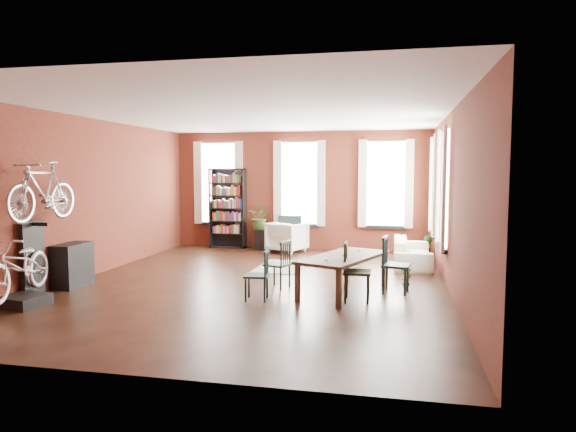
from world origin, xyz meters
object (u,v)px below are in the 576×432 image
(dining_chair_c, at_px, (357,272))
(bookshelf, at_px, (228,208))
(dining_chair_d, at_px, (396,265))
(dining_table, at_px, (343,275))
(console_table, at_px, (72,265))
(dining_chair_a, at_px, (256,275))
(white_armchair, at_px, (287,235))
(bicycle_floor, at_px, (19,238))
(bike_trainer, at_px, (24,301))
(plant_stand, at_px, (261,240))
(cream_sofa, at_px, (412,247))
(dining_chair_b, at_px, (277,264))

(dining_chair_c, height_order, bookshelf, bookshelf)
(dining_chair_d, bearing_deg, bookshelf, 53.97)
(dining_table, distance_m, console_table, 4.99)
(console_table, bearing_deg, dining_chair_a, -4.66)
(white_armchair, bearing_deg, bicycle_floor, 85.66)
(bike_trainer, height_order, plant_stand, plant_stand)
(bike_trainer, distance_m, bicycle_floor, 1.00)
(dining_table, height_order, dining_chair_d, dining_chair_d)
(cream_sofa, distance_m, bicycle_floor, 7.92)
(cream_sofa, bearing_deg, console_table, 119.33)
(dining_chair_a, distance_m, console_table, 3.61)
(dining_chair_b, bearing_deg, bike_trainer, -43.08)
(cream_sofa, height_order, plant_stand, cream_sofa)
(dining_chair_c, relative_size, white_armchair, 1.10)
(bicycle_floor, bearing_deg, dining_chair_d, 8.57)
(cream_sofa, bearing_deg, bookshelf, 71.05)
(cream_sofa, height_order, bicycle_floor, bicycle_floor)
(dining_chair_c, bearing_deg, bike_trainer, 104.04)
(white_armchair, xyz_separation_m, bike_trainer, (-2.96, -6.18, -0.35))
(dining_chair_d, bearing_deg, dining_chair_c, 146.55)
(bookshelf, bearing_deg, white_armchair, -13.74)
(dining_table, distance_m, dining_chair_a, 1.55)
(dining_chair_d, height_order, bookshelf, bookshelf)
(console_table, bearing_deg, dining_chair_b, 9.91)
(dining_chair_a, bearing_deg, dining_table, 111.88)
(dining_chair_d, height_order, plant_stand, dining_chair_d)
(dining_chair_c, relative_size, plant_stand, 1.75)
(dining_chair_d, bearing_deg, dining_chair_b, 99.48)
(dining_chair_a, relative_size, white_armchair, 0.94)
(bookshelf, distance_m, bicycle_floor, 6.74)
(bookshelf, height_order, bike_trainer, bookshelf)
(plant_stand, bearing_deg, bike_trainer, -108.70)
(bike_trainer, bearing_deg, console_table, 94.25)
(bookshelf, bearing_deg, dining_chair_a, -67.09)
(bike_trainer, xyz_separation_m, console_table, (-0.10, 1.41, 0.31))
(bike_trainer, bearing_deg, dining_chair_c, 15.33)
(dining_chair_b, distance_m, bookshelf, 5.21)
(dining_table, distance_m, bookshelf, 6.07)
(dining_chair_d, xyz_separation_m, cream_sofa, (0.37, 2.81, -0.09))
(bookshelf, relative_size, bicycle_floor, 1.21)
(bookshelf, xyz_separation_m, plant_stand, (0.99, -0.20, -0.82))
(dining_chair_b, bearing_deg, white_armchair, -153.33)
(bookshelf, xyz_separation_m, console_table, (-1.28, -5.20, -0.70))
(white_armchair, relative_size, cream_sofa, 0.42)
(plant_stand, bearing_deg, dining_chair_d, -50.27)
(dining_table, xyz_separation_m, dining_chair_c, (0.27, -0.44, 0.15))
(cream_sofa, bearing_deg, dining_table, 157.57)
(console_table, relative_size, bicycle_floor, 0.44)
(dining_chair_b, xyz_separation_m, dining_chair_c, (1.49, -0.66, 0.05))
(dining_chair_c, bearing_deg, white_armchair, 23.18)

